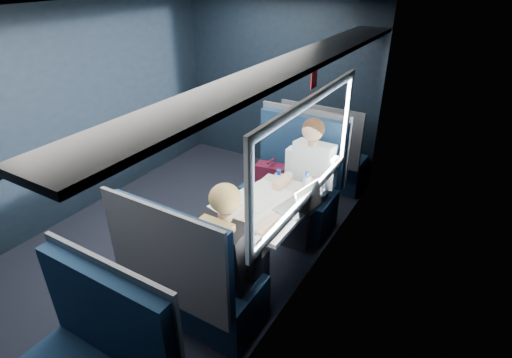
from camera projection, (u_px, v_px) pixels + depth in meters
The scene contains 12 objects.
ground at pixel (185, 236), 4.37m from camera, with size 2.80×4.20×0.01m, color black.
room_shell at pixel (174, 105), 3.65m from camera, with size 3.00×4.40×2.40m.
table at pixel (269, 211), 3.58m from camera, with size 0.62×1.00×0.74m.
seat_bay_near at pixel (291, 187), 4.44m from camera, with size 1.04×0.62×1.26m.
seat_bay_far at pixel (194, 283), 3.12m from camera, with size 1.04×0.62×1.26m.
seat_row_front at pixel (324, 158), 5.15m from camera, with size 1.04×0.51×1.16m.
man at pixel (308, 176), 4.06m from camera, with size 0.53×0.56×1.32m.
woman at pixel (231, 250), 2.99m from camera, with size 0.53×0.56×1.32m.
papers at pixel (255, 202), 3.57m from camera, with size 0.50×0.72×0.01m, color white.
laptop at pixel (301, 203), 3.42m from camera, with size 0.31×0.37×0.25m.
bottle_small at pixel (306, 185), 3.63m from camera, with size 0.07×0.07×0.24m.
cup at pixel (319, 186), 3.72m from camera, with size 0.07×0.07×0.09m, color white.
Camera 1 is at (2.47, -2.65, 2.62)m, focal length 28.00 mm.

